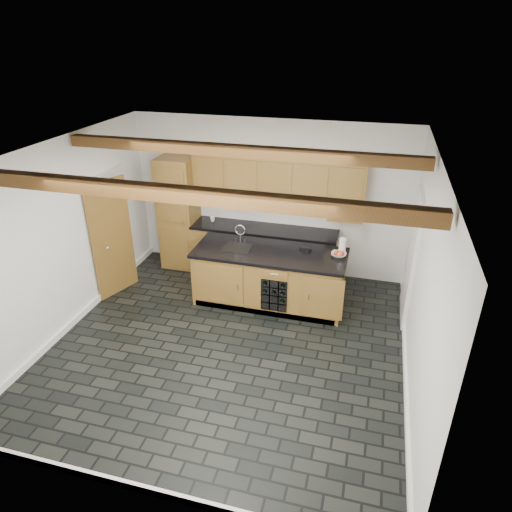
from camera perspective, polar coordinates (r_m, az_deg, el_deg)
The scene contains 10 objects.
ground at distance 6.81m, azimuth -3.46°, elevation -10.93°, with size 5.00×5.00×0.00m, color black.
room_shell at distance 6.48m, azimuth -3.09°, elevation 2.77°, with size 5.01×5.00×5.00m.
back_cabinetry at distance 8.27m, azimuth -1.29°, elevation 4.18°, with size 3.65×0.62×2.20m.
island at distance 7.51m, azimuth 1.72°, elevation -2.68°, with size 2.48×0.96×0.93m.
faucet at distance 7.45m, azimuth -2.30°, elevation 1.39°, with size 0.45×0.40×0.34m.
kitchen_scale at distance 7.39m, azimuth 6.23°, elevation 0.93°, with size 0.20×0.16×0.05m.
fruit_bowl at distance 7.26m, azimuth 10.29°, elevation 0.17°, with size 0.23×0.23×0.06m, color white.
fruit_cluster at distance 7.24m, azimuth 10.31°, elevation 0.39°, with size 0.16×0.17×0.07m.
paper_towel at distance 7.29m, azimuth 10.74°, elevation 1.18°, with size 0.11×0.11×0.27m, color white.
mug at distance 8.48m, azimuth -5.46°, elevation 4.60°, with size 0.09×0.09×0.08m, color white.
Camera 1 is at (1.78, -5.08, 4.16)m, focal length 32.00 mm.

